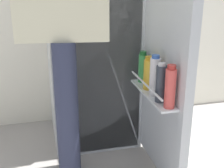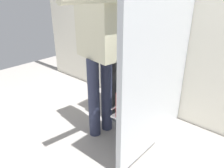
# 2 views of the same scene
# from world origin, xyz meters

# --- Properties ---
(refrigerator) EXTENTS (0.64, 1.18, 1.76)m
(refrigerator) POSITION_xyz_m (0.03, 0.50, 0.88)
(refrigerator) COLOR silver
(refrigerator) RESTS_ON ground_plane
(person) EXTENTS (0.57, 0.83, 1.72)m
(person) POSITION_xyz_m (-0.22, 0.03, 1.04)
(person) COLOR #2D334C
(person) RESTS_ON ground_plane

